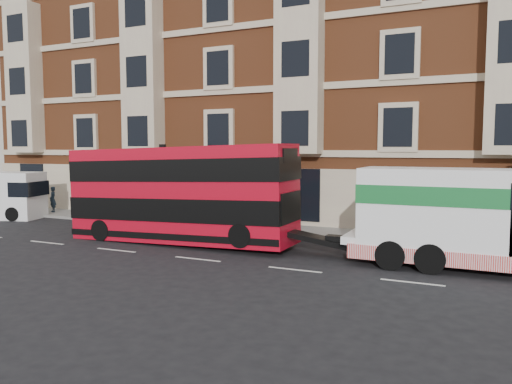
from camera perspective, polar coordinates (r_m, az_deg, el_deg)
ground at (r=19.58m, az=-6.68°, el=-7.63°), size 120.00×120.00×0.00m
sidewalk at (r=26.13m, az=2.00°, el=-4.24°), size 90.00×3.00×0.15m
victorian_terrace at (r=33.19m, az=8.13°, el=15.00°), size 45.00×12.00×20.40m
lamp_post_west at (r=27.65m, az=-10.58°, el=1.61°), size 0.35×0.15×4.35m
double_decker_bus at (r=22.65m, az=-8.73°, el=-0.07°), size 10.69×2.45×4.33m
tow_truck at (r=18.92m, az=23.35°, el=-2.64°), size 8.56×2.53×3.56m
pedestrian at (r=34.90m, az=-22.21°, el=-0.79°), size 0.71×0.60×1.66m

